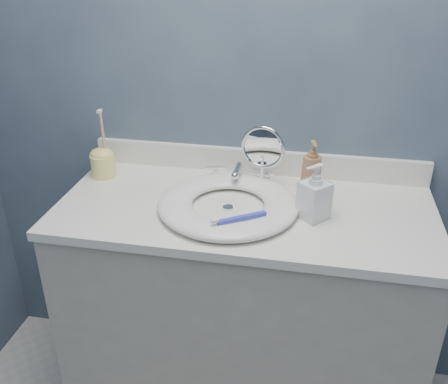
% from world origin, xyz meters
% --- Properties ---
extents(back_wall, '(2.20, 0.02, 2.40)m').
position_xyz_m(back_wall, '(0.00, 1.25, 1.20)').
color(back_wall, '#414B62').
rests_on(back_wall, ground).
extents(vanity_cabinet, '(1.20, 0.55, 0.85)m').
position_xyz_m(vanity_cabinet, '(0.00, 0.97, 0.42)').
color(vanity_cabinet, '#BBB4AB').
rests_on(vanity_cabinet, ground).
extents(countertop, '(1.22, 0.57, 0.03)m').
position_xyz_m(countertop, '(0.00, 0.97, 0.86)').
color(countertop, white).
rests_on(countertop, vanity_cabinet).
extents(backsplash, '(1.22, 0.02, 0.09)m').
position_xyz_m(backsplash, '(0.00, 1.24, 0.93)').
color(backsplash, white).
rests_on(backsplash, countertop).
extents(basin, '(0.45, 0.45, 0.04)m').
position_xyz_m(basin, '(-0.05, 0.94, 0.90)').
color(basin, white).
rests_on(basin, countertop).
extents(drain, '(0.04, 0.04, 0.01)m').
position_xyz_m(drain, '(-0.05, 0.94, 0.88)').
color(drain, silver).
rests_on(drain, countertop).
extents(faucet, '(0.25, 0.13, 0.07)m').
position_xyz_m(faucet, '(-0.05, 1.14, 0.91)').
color(faucet, silver).
rests_on(faucet, countertop).
extents(makeup_mirror, '(0.15, 0.09, 0.23)m').
position_xyz_m(makeup_mirror, '(0.04, 1.12, 1.00)').
color(makeup_mirror, silver).
rests_on(makeup_mirror, countertop).
extents(soap_bottle_amber, '(0.08, 0.09, 0.19)m').
position_xyz_m(soap_bottle_amber, '(0.20, 1.10, 0.97)').
color(soap_bottle_amber, '#9B6C46').
rests_on(soap_bottle_amber, countertop).
extents(soap_bottle_clear, '(0.12, 0.12, 0.18)m').
position_xyz_m(soap_bottle_clear, '(0.22, 0.94, 0.97)').
color(soap_bottle_clear, white).
rests_on(soap_bottle_clear, countertop).
extents(toothbrush_holder, '(0.09, 0.09, 0.25)m').
position_xyz_m(toothbrush_holder, '(-0.54, 1.10, 0.94)').
color(toothbrush_holder, '#F6EE7B').
rests_on(toothbrush_holder, countertop).
extents(toothbrush_lying, '(0.15, 0.11, 0.02)m').
position_xyz_m(toothbrush_lying, '(0.01, 0.82, 0.92)').
color(toothbrush_lying, '#3941CA').
rests_on(toothbrush_lying, basin).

